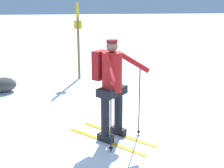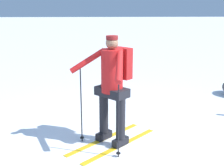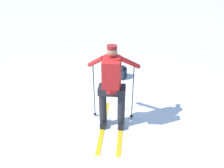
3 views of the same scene
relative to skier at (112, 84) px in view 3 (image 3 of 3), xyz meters
The scene contains 3 objects.
ground_plane 1.13m from the skier, 58.42° to the left, with size 80.00×80.00×0.00m, color white.
skier is the anchor object (origin of this frame).
dropped_backpack 2.46m from the skier, 44.34° to the right, with size 0.55×0.49×0.35m.
Camera 3 is at (-3.03, 1.89, 2.99)m, focal length 35.00 mm.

